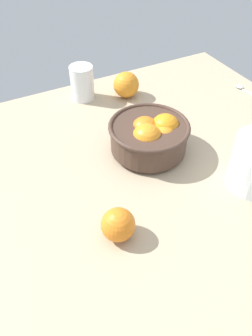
{
  "coord_description": "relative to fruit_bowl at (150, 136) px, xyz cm",
  "views": [
    {
      "loc": [
        -27.75,
        -55.6,
        64.37
      ],
      "look_at": [
        0.04,
        -2.35,
        8.53
      ],
      "focal_mm": 37.11,
      "sensor_mm": 36.0,
      "label": 1
    }
  ],
  "objects": [
    {
      "name": "ground_plane",
      "position": [
        -13.56,
        -9.24,
        -6.91
      ],
      "size": [
        135.17,
        109.37,
        3.0
      ],
      "primitive_type": "cube",
      "color": "tan"
    },
    {
      "name": "loose_orange_3",
      "position": [
        -21.12,
        -22.42,
        -1.57
      ],
      "size": [
        7.68,
        7.68,
        7.68
      ],
      "primitive_type": "sphere",
      "color": "orange",
      "rests_on": "ground_plane"
    },
    {
      "name": "loose_orange_1",
      "position": [
        8.02,
        29.52,
        -1.02
      ],
      "size": [
        8.78,
        8.78,
        8.78
      ],
      "primitive_type": "sphere",
      "color": "orange",
      "rests_on": "ground_plane"
    },
    {
      "name": "second_glass",
      "position": [
        -5.76,
        35.24,
        -0.34
      ],
      "size": [
        7.87,
        7.87,
        11.71
      ],
      "color": "white",
      "rests_on": "ground_plane"
    },
    {
      "name": "spoon",
      "position": [
        47.42,
        12.86,
        -4.97
      ],
      "size": [
        3.71,
        13.37,
        1.0
      ],
      "color": "silver",
      "rests_on": "ground_plane"
    },
    {
      "name": "fruit_bowl",
      "position": [
        0.0,
        0.0,
        0.0
      ],
      "size": [
        22.49,
        22.49,
        10.94
      ],
      "color": "#473328",
      "rests_on": "ground_plane"
    }
  ]
}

